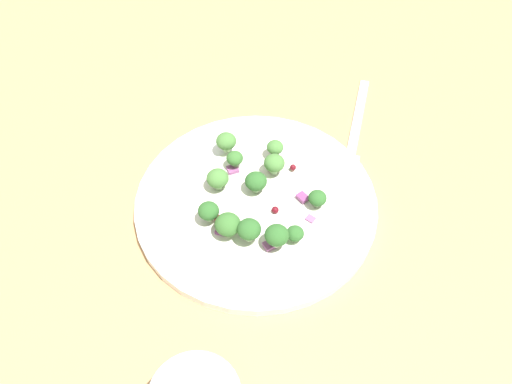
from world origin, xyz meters
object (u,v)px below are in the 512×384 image
plate (256,202)px  fork (355,130)px  broccoli_floret_0 (209,211)px  broccoli_floret_2 (256,182)px  broccoli_floret_1 (226,141)px

plate → fork: plate is taller
plate → broccoli_floret_0: 6.63cm
broccoli_floret_2 → fork: broccoli_floret_2 is taller
broccoli_floret_0 → plate: bearing=154.4°
broccoli_floret_1 → plate: bearing=59.4°
broccoli_floret_2 → fork: bearing=163.4°
broccoli_floret_0 → fork: 24.53cm
broccoli_floret_0 → broccoli_floret_2: (-6.64, 1.95, -0.22)cm
plate → broccoli_floret_0: bearing=-25.6°
broccoli_floret_1 → fork: (-13.48, 11.50, -3.01)cm
broccoli_floret_2 → plate: bearing=33.9°
plate → broccoli_floret_1: broccoli_floret_1 is taller
broccoli_floret_0 → fork: size_ratio=0.13×
plate → broccoli_floret_1: bearing=-120.6°
broccoli_floret_0 → broccoli_floret_2: bearing=163.6°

